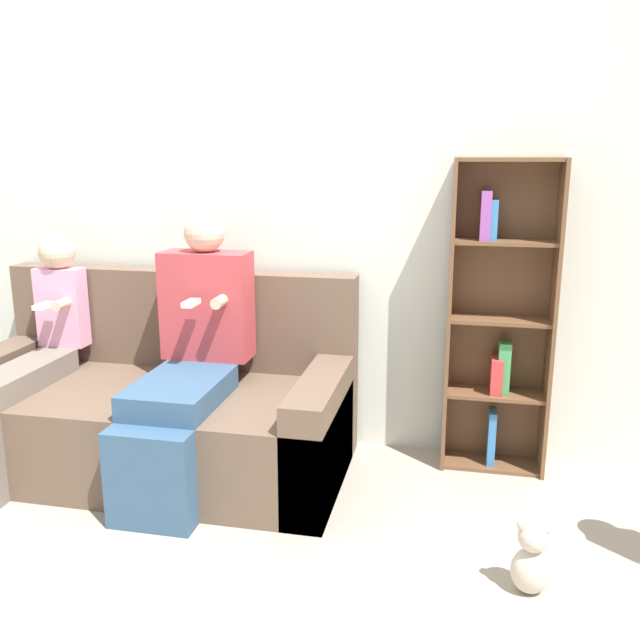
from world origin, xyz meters
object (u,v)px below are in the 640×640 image
at_px(couch, 157,410).
at_px(teddy_bear, 532,559).
at_px(adult_seated, 190,350).
at_px(child_seated, 29,356).
at_px(bookshelf, 499,318).

bearing_deg(couch, teddy_bear, -21.63).
bearing_deg(adult_seated, child_seated, -177.30).
relative_size(bookshelf, teddy_bear, 5.34).
bearing_deg(child_seated, bookshelf, 12.29).
bearing_deg(adult_seated, couch, 159.98).
height_order(adult_seated, teddy_bear, adult_seated).
distance_m(adult_seated, bookshelf, 1.46).
bearing_deg(couch, adult_seated, -20.02).
relative_size(adult_seated, teddy_bear, 4.44).
height_order(couch, teddy_bear, couch).
relative_size(couch, child_seated, 1.67).
xyz_separation_m(child_seated, bookshelf, (2.21, 0.48, 0.19)).
distance_m(couch, child_seated, 0.66).
bearing_deg(adult_seated, teddy_bear, -21.87).
xyz_separation_m(couch, bookshelf, (1.62, 0.36, 0.46)).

